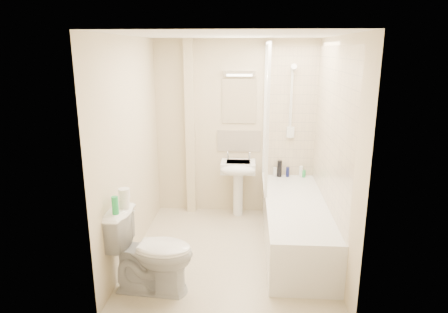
{
  "coord_description": "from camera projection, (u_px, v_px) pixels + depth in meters",
  "views": [
    {
      "loc": [
        0.19,
        -4.15,
        2.27
      ],
      "look_at": [
        -0.09,
        0.2,
        1.09
      ],
      "focal_mm": 32.0,
      "sensor_mm": 36.0,
      "label": 1
    }
  ],
  "objects": [
    {
      "name": "bottle_white_b",
      "position": [
        301.0,
        172.0,
        5.5
      ],
      "size": [
        0.05,
        0.05,
        0.15
      ],
      "primitive_type": "cylinder",
      "color": "white",
      "rests_on": "bathtub"
    },
    {
      "name": "shower_fixture",
      "position": [
        292.0,
        105.0,
        5.31
      ],
      "size": [
        0.1,
        0.16,
        0.99
      ],
      "color": "white",
      "rests_on": "wall_back"
    },
    {
      "name": "toilet_roll_upper",
      "position": [
        124.0,
        193.0,
        3.74
      ],
      "size": [
        0.11,
        0.11,
        0.09
      ],
      "primitive_type": "cylinder",
      "color": "white",
      "rests_on": "toilet_roll_lower"
    },
    {
      "name": "wall_right",
      "position": [
        335.0,
        153.0,
        4.22
      ],
      "size": [
        0.02,
        2.5,
        2.4
      ],
      "primitive_type": "cube",
      "color": "beige",
      "rests_on": "ground"
    },
    {
      "name": "toilet",
      "position": [
        151.0,
        251.0,
        3.79
      ],
      "size": [
        0.6,
        0.88,
        0.82
      ],
      "primitive_type": "imported",
      "rotation": [
        0.0,
        0.0,
        1.48
      ],
      "color": "white",
      "rests_on": "ground"
    },
    {
      "name": "splashback",
      "position": [
        239.0,
        141.0,
        5.53
      ],
      "size": [
        0.6,
        0.02,
        0.3
      ],
      "primitive_type": "cube",
      "color": "beige",
      "rests_on": "wall_back"
    },
    {
      "name": "bottle_black_b",
      "position": [
        280.0,
        169.0,
        5.51
      ],
      "size": [
        0.06,
        0.06,
        0.23
      ],
      "primitive_type": "cylinder",
      "color": "black",
      "rests_on": "bathtub"
    },
    {
      "name": "wall_left",
      "position": [
        131.0,
        150.0,
        4.36
      ],
      "size": [
        0.02,
        2.5,
        2.4
      ],
      "primitive_type": "cube",
      "color": "beige",
      "rests_on": "ground"
    },
    {
      "name": "tile_right",
      "position": [
        331.0,
        128.0,
        4.36
      ],
      "size": [
        0.01,
        2.1,
        1.75
      ],
      "primitive_type": "cube",
      "color": "beige",
      "rests_on": "wall_right"
    },
    {
      "name": "shower_screen",
      "position": [
        266.0,
        116.0,
        4.97
      ],
      "size": [
        0.04,
        0.92,
        1.8
      ],
      "color": "white",
      "rests_on": "bathtub"
    },
    {
      "name": "wall_back",
      "position": [
        235.0,
        129.0,
        5.5
      ],
      "size": [
        2.2,
        0.02,
        2.4
      ],
      "primitive_type": "cube",
      "color": "beige",
      "rests_on": "ground"
    },
    {
      "name": "bottle_blue",
      "position": [
        288.0,
        172.0,
        5.52
      ],
      "size": [
        0.05,
        0.05,
        0.14
      ],
      "primitive_type": "cylinder",
      "color": "#121850",
      "rests_on": "bathtub"
    },
    {
      "name": "green_bottle",
      "position": [
        115.0,
        205.0,
        3.59
      ],
      "size": [
        0.06,
        0.06,
        0.17
      ],
      "primitive_type": "cylinder",
      "color": "green",
      "rests_on": "toilet"
    },
    {
      "name": "bathtub",
      "position": [
        295.0,
        223.0,
        4.68
      ],
      "size": [
        0.7,
        2.1,
        0.55
      ],
      "color": "white",
      "rests_on": "ground"
    },
    {
      "name": "bottle_white_a",
      "position": [
        275.0,
        172.0,
        5.53
      ],
      "size": [
        0.06,
        0.06,
        0.13
      ],
      "primitive_type": "cylinder",
      "color": "silver",
      "rests_on": "bathtub"
    },
    {
      "name": "mirror",
      "position": [
        239.0,
        101.0,
        5.38
      ],
      "size": [
        0.46,
        0.01,
        0.6
      ],
      "primitive_type": "cube",
      "color": "white",
      "rests_on": "wall_back"
    },
    {
      "name": "bottle_green",
      "position": [
        304.0,
        174.0,
        5.51
      ],
      "size": [
        0.06,
        0.06,
        0.1
      ],
      "primitive_type": "cylinder",
      "color": "green",
      "rests_on": "bathtub"
    },
    {
      "name": "tile_back",
      "position": [
        291.0,
        113.0,
        5.38
      ],
      "size": [
        0.7,
        0.01,
        1.75
      ],
      "primitive_type": "cube",
      "color": "beige",
      "rests_on": "wall_back"
    },
    {
      "name": "strip_light",
      "position": [
        239.0,
        74.0,
        5.26
      ],
      "size": [
        0.42,
        0.07,
        0.07
      ],
      "primitive_type": "cube",
      "color": "silver",
      "rests_on": "wall_back"
    },
    {
      "name": "pedestal_sink",
      "position": [
        238.0,
        173.0,
        5.42
      ],
      "size": [
        0.46,
        0.45,
        0.9
      ],
      "color": "white",
      "rests_on": "ground"
    },
    {
      "name": "floor",
      "position": [
        231.0,
        252.0,
        4.61
      ],
      "size": [
        2.5,
        2.5,
        0.0
      ],
      "primitive_type": "plane",
      "color": "beige",
      "rests_on": "ground"
    },
    {
      "name": "ceiling",
      "position": [
        232.0,
        35.0,
        3.98
      ],
      "size": [
        2.2,
        2.5,
        0.02
      ],
      "primitive_type": "cube",
      "color": "white",
      "rests_on": "wall_back"
    },
    {
      "name": "toilet_roll_lower",
      "position": [
        124.0,
        203.0,
        3.75
      ],
      "size": [
        0.1,
        0.1,
        0.09
      ],
      "primitive_type": "cylinder",
      "color": "white",
      "rests_on": "toilet"
    },
    {
      "name": "pipe_boxing",
      "position": [
        190.0,
        129.0,
        5.48
      ],
      "size": [
        0.12,
        0.12,
        2.4
      ],
      "primitive_type": "cube",
      "color": "beige",
      "rests_on": "ground"
    }
  ]
}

